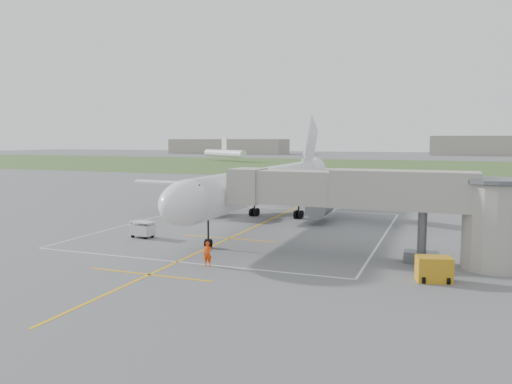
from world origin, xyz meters
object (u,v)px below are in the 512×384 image
at_px(gpu_unit, 434,269).
at_px(ramp_worker_wing, 173,211).
at_px(jet_bridge, 393,202).
at_px(baggage_cart, 142,229).
at_px(airliner, 266,185).
at_px(ramp_worker_nose, 208,254).

relative_size(gpu_unit, ramp_worker_wing, 1.37).
height_order(jet_bridge, baggage_cart, jet_bridge).
bearing_deg(jet_bridge, gpu_unit, -56.97).
relative_size(airliner, baggage_cart, 18.80).
bearing_deg(airliner, gpu_unit, -45.46).
xyz_separation_m(jet_bridge, gpu_unit, (3.30, -5.08, -3.90)).
bearing_deg(baggage_cart, airliner, 68.64).
bearing_deg(airliner, jet_bridge, -42.19).
bearing_deg(jet_bridge, ramp_worker_wing, 155.39).
bearing_deg(ramp_worker_nose, gpu_unit, -5.51).
bearing_deg(ramp_worker_wing, gpu_unit, -170.95).
height_order(airliner, gpu_unit, airliner).
relative_size(airliner, jet_bridge, 2.00).
bearing_deg(gpu_unit, airliner, 120.66).
height_order(jet_bridge, ramp_worker_wing, jet_bridge).
bearing_deg(jet_bridge, baggage_cart, 177.72).
distance_m(gpu_unit, ramp_worker_nose, 16.31).
distance_m(baggage_cart, ramp_worker_nose, 13.42).
distance_m(airliner, ramp_worker_wing, 12.12).
height_order(airliner, baggage_cart, airliner).
relative_size(jet_bridge, ramp_worker_wing, 12.46).
height_order(baggage_cart, ramp_worker_wing, ramp_worker_wing).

